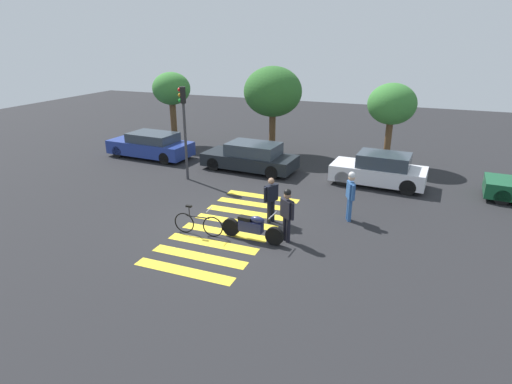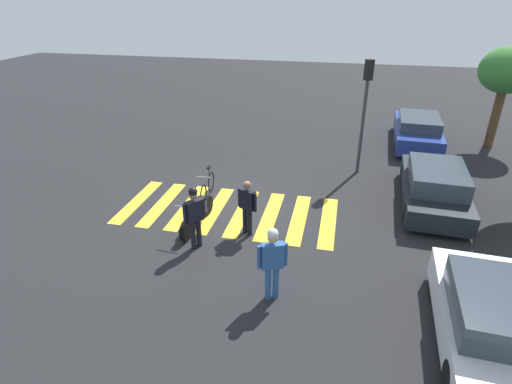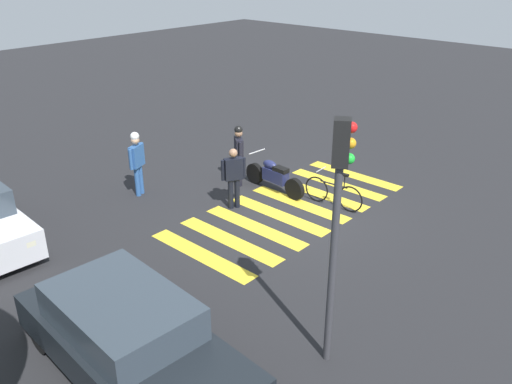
{
  "view_description": "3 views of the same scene",
  "coord_description": "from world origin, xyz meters",
  "px_view_note": "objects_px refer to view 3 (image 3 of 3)",
  "views": [
    {
      "loc": [
        5.71,
        -11.99,
        6.25
      ],
      "look_at": [
        0.43,
        1.33,
        0.9
      ],
      "focal_mm": 29.41,
      "sensor_mm": 36.0,
      "label": 1
    },
    {
      "loc": [
        11.04,
        3.32,
        6.38
      ],
      "look_at": [
        0.61,
        1.03,
        1.08
      ],
      "focal_mm": 28.98,
      "sensor_mm": 36.0,
      "label": 2
    },
    {
      "loc": [
        -7.92,
        10.04,
        6.31
      ],
      "look_at": [
        0.3,
        0.99,
        0.75
      ],
      "focal_mm": 37.57,
      "sensor_mm": 36.0,
      "label": 3
    }
  ],
  "objects_px": {
    "police_motorcycle": "(274,176)",
    "leaning_bicycle": "(333,193)",
    "car_black_suv": "(129,338)",
    "pedestrian_bystander": "(137,159)",
    "officer_by_motorcycle": "(239,151)",
    "officer_on_foot": "(234,175)",
    "traffic_light_pole": "(338,209)"
  },
  "relations": [
    {
      "from": "police_motorcycle",
      "to": "leaning_bicycle",
      "type": "relative_size",
      "value": 1.24
    },
    {
      "from": "leaning_bicycle",
      "to": "car_black_suv",
      "type": "bearing_deg",
      "value": 98.61
    },
    {
      "from": "car_black_suv",
      "to": "leaning_bicycle",
      "type": "bearing_deg",
      "value": -81.39
    },
    {
      "from": "pedestrian_bystander",
      "to": "car_black_suv",
      "type": "height_order",
      "value": "pedestrian_bystander"
    },
    {
      "from": "police_motorcycle",
      "to": "officer_by_motorcycle",
      "type": "xyz_separation_m",
      "value": [
        1.06,
        0.35,
        0.59
      ]
    },
    {
      "from": "police_motorcycle",
      "to": "leaning_bicycle",
      "type": "xyz_separation_m",
      "value": [
        -1.82,
        -0.29,
        -0.06
      ]
    },
    {
      "from": "officer_on_foot",
      "to": "car_black_suv",
      "type": "relative_size",
      "value": 0.35
    },
    {
      "from": "police_motorcycle",
      "to": "pedestrian_bystander",
      "type": "xyz_separation_m",
      "value": [
        2.64,
        2.72,
        0.62
      ]
    },
    {
      "from": "police_motorcycle",
      "to": "officer_by_motorcycle",
      "type": "height_order",
      "value": "officer_by_motorcycle"
    },
    {
      "from": "car_black_suv",
      "to": "police_motorcycle",
      "type": "bearing_deg",
      "value": -67.35
    },
    {
      "from": "pedestrian_bystander",
      "to": "traffic_light_pole",
      "type": "distance_m",
      "value": 8.19
    },
    {
      "from": "car_black_suv",
      "to": "pedestrian_bystander",
      "type": "bearing_deg",
      "value": -37.57
    },
    {
      "from": "officer_on_foot",
      "to": "car_black_suv",
      "type": "height_order",
      "value": "officer_on_foot"
    },
    {
      "from": "officer_on_foot",
      "to": "pedestrian_bystander",
      "type": "xyz_separation_m",
      "value": [
        2.55,
        1.18,
        0.12
      ]
    },
    {
      "from": "pedestrian_bystander",
      "to": "leaning_bicycle",
      "type": "bearing_deg",
      "value": -145.99
    },
    {
      "from": "officer_on_foot",
      "to": "traffic_light_pole",
      "type": "distance_m",
      "value": 6.34
    },
    {
      "from": "pedestrian_bystander",
      "to": "car_black_suv",
      "type": "xyz_separation_m",
      "value": [
        -5.57,
        4.28,
        -0.41
      ]
    },
    {
      "from": "car_black_suv",
      "to": "traffic_light_pole",
      "type": "xyz_separation_m",
      "value": [
        -2.2,
        -2.38,
        2.16
      ]
    },
    {
      "from": "car_black_suv",
      "to": "traffic_light_pole",
      "type": "relative_size",
      "value": 1.12
    },
    {
      "from": "pedestrian_bystander",
      "to": "police_motorcycle",
      "type": "bearing_deg",
      "value": -134.17
    },
    {
      "from": "leaning_bicycle",
      "to": "officer_on_foot",
      "type": "relative_size",
      "value": 1.05
    },
    {
      "from": "leaning_bicycle",
      "to": "pedestrian_bystander",
      "type": "bearing_deg",
      "value": 34.01
    },
    {
      "from": "leaning_bicycle",
      "to": "traffic_light_pole",
      "type": "bearing_deg",
      "value": 123.92
    },
    {
      "from": "police_motorcycle",
      "to": "leaning_bicycle",
      "type": "distance_m",
      "value": 1.84
    },
    {
      "from": "officer_by_motorcycle",
      "to": "traffic_light_pole",
      "type": "relative_size",
      "value": 0.43
    },
    {
      "from": "officer_on_foot",
      "to": "traffic_light_pole",
      "type": "bearing_deg",
      "value": 149.42
    },
    {
      "from": "pedestrian_bystander",
      "to": "officer_by_motorcycle",
      "type": "bearing_deg",
      "value": -123.76
    },
    {
      "from": "officer_by_motorcycle",
      "to": "pedestrian_bystander",
      "type": "xyz_separation_m",
      "value": [
        1.59,
        2.38,
        0.03
      ]
    },
    {
      "from": "police_motorcycle",
      "to": "pedestrian_bystander",
      "type": "relative_size",
      "value": 1.19
    },
    {
      "from": "officer_by_motorcycle",
      "to": "pedestrian_bystander",
      "type": "bearing_deg",
      "value": 56.24
    },
    {
      "from": "officer_on_foot",
      "to": "pedestrian_bystander",
      "type": "height_order",
      "value": "pedestrian_bystander"
    },
    {
      "from": "officer_by_motorcycle",
      "to": "leaning_bicycle",
      "type": "bearing_deg",
      "value": -167.54
    }
  ]
}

